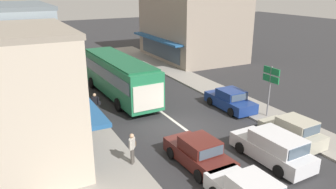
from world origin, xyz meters
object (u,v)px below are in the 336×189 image
Objects in this scene: parked_hatchback_kerb_front at (293,132)px; parked_sedan_kerb_second at (230,100)px; sedan_queue_far_back at (199,153)px; traffic_light_downstreet at (61,43)px; pedestrian_with_handbag_near at (95,103)px; wagon_behind_bus_near at (273,148)px; city_bus at (119,74)px; directional_road_sign at (271,80)px; pedestrian_browsing_midblock at (132,146)px.

parked_hatchback_kerb_front is 0.89× the size of parked_sedan_kerb_second.
sedan_queue_far_back is 23.31m from traffic_light_downstreet.
sedan_queue_far_back is 8.48m from parked_sedan_kerb_second.
wagon_behind_bus_near is at bearing -56.70° from pedestrian_with_handbag_near.
city_bus is at bearing 115.97° from parked_hatchback_kerb_front.
city_bus reaches higher than pedestrian_with_handbag_near.
wagon_behind_bus_near is at bearing -131.20° from directional_road_sign.
sedan_queue_far_back is at bearing -26.77° from pedestrian_browsing_midblock.
pedestrian_with_handbag_near is (-10.46, 5.33, -1.64)m from directional_road_sign.
wagon_behind_bus_near is at bearing -111.12° from parked_sedan_kerb_second.
directional_road_sign is (1.48, 3.54, 1.99)m from parked_hatchback_kerb_front.
wagon_behind_bus_near reaches higher than parked_sedan_kerb_second.
parked_sedan_kerb_second is at bearing -63.65° from traffic_light_downstreet.
traffic_light_downstreet is at bearing 116.38° from directional_road_sign.
sedan_queue_far_back is at bearing -84.27° from traffic_light_downstreet.
wagon_behind_bus_near is 1.09× the size of parked_sedan_kerb_second.
directional_road_sign is 11.86m from pedestrian_with_handbag_near.
traffic_light_downstreet is at bearing 109.70° from parked_hatchback_kerb_front.
sedan_queue_far_back is 8.45m from directional_road_sign.
pedestrian_with_handbag_near is at bearing 108.80° from sedan_queue_far_back.
parked_sedan_kerb_second is at bearing 68.88° from wagon_behind_bus_near.
parked_hatchback_kerb_front is at bearing -112.72° from directional_road_sign.
sedan_queue_far_back and parked_sedan_kerb_second have the same top height.
city_bus is at bearing 130.35° from directional_road_sign.
pedestrian_with_handbag_near is (-8.98, 8.88, 0.36)m from parked_hatchback_kerb_front.
wagon_behind_bus_near is at bearing -76.41° from traffic_light_downstreet.
parked_sedan_kerb_second is 2.58× the size of pedestrian_with_handbag_near.
sedan_queue_far_back is 2.62× the size of pedestrian_browsing_midblock.
wagon_behind_bus_near reaches higher than sedan_queue_far_back.
city_bus is at bearing 134.65° from parked_sedan_kerb_second.
city_bus reaches higher than parked_hatchback_kerb_front.
pedestrian_browsing_midblock is at bearing -106.04° from city_bus.
parked_hatchback_kerb_front is (2.49, 1.00, -0.04)m from wagon_behind_bus_near.
city_bus reaches higher than wagon_behind_bus_near.
traffic_light_downstreet is at bearing 103.59° from wagon_behind_bus_near.
parked_hatchback_kerb_front is at bearing 21.80° from wagon_behind_bus_near.
wagon_behind_bus_near is 2.68m from parked_hatchback_kerb_front.
directional_road_sign reaches higher than pedestrian_browsing_midblock.
parked_hatchback_kerb_front is 2.31× the size of pedestrian_with_handbag_near.
traffic_light_downstreet is 14.74m from pedestrian_with_handbag_near.
city_bus is 2.56× the size of sedan_queue_far_back.
pedestrian_with_handbag_near is at bearing 89.32° from pedestrian_browsing_midblock.
parked_sedan_kerb_second is at bearing -45.35° from city_bus.
pedestrian_browsing_midblock is at bearing 168.11° from parked_hatchback_kerb_front.
city_bus reaches higher than pedestrian_browsing_midblock.
pedestrian_browsing_midblock is at bearing 156.16° from wagon_behind_bus_near.
city_bus is 2.60× the size of parked_sedan_kerb_second.
parked_sedan_kerb_second is at bearing 41.72° from sedan_queue_far_back.
city_bus is 4.66m from pedestrian_with_handbag_near.
pedestrian_browsing_midblock reaches higher than wagon_behind_bus_near.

